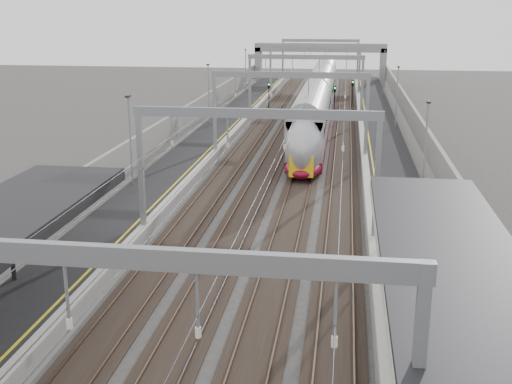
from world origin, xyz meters
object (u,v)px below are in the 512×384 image
(overbridge, at_px, (320,53))
(signal_green, at_px, (269,91))
(train, at_px, (317,107))
(bench, at_px, (436,353))

(overbridge, distance_m, signal_green, 29.54)
(train, relative_size, signal_green, 15.10)
(overbridge, xyz_separation_m, bench, (7.83, -90.91, -3.75))
(overbridge, relative_size, bench, 11.79)
(train, bearing_deg, signal_green, 120.30)
(bench, bearing_deg, signal_green, 101.87)
(bench, distance_m, signal_green, 63.34)
(overbridge, bearing_deg, signal_green, -100.19)
(bench, bearing_deg, train, 97.14)
(overbridge, height_order, train, overbridge)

